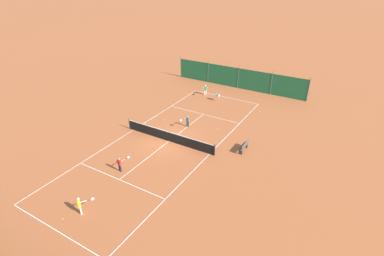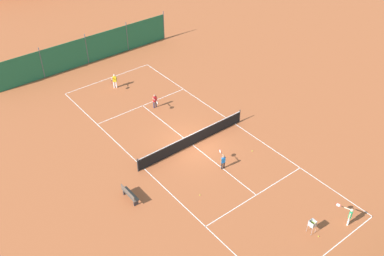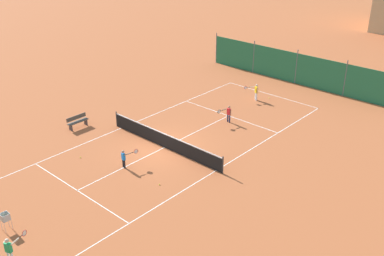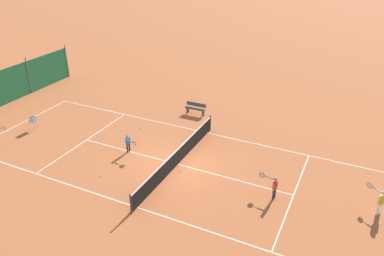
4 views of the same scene
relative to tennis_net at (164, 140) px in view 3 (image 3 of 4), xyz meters
name	(u,v)px [view 3 (image 3 of 4)]	position (x,y,z in m)	size (l,w,h in m)	color
ground_plane	(165,147)	(0.00, 0.00, -0.50)	(600.00, 600.00, 0.00)	#A8542D
court_line_markings	(165,147)	(0.00, 0.00, -0.50)	(8.25, 23.85, 0.01)	white
tennis_net	(164,140)	(0.00, 0.00, 0.00)	(9.18, 0.08, 1.06)	#2D2D2D
windscreen_fence_far	(296,68)	(0.00, 15.50, 0.81)	(17.28, 0.08, 2.90)	#236B42
player_near_service	(228,113)	(0.63, 5.53, 0.20)	(0.51, 0.98, 1.20)	#23284C
player_far_baseline	(256,91)	(-0.31, 10.14, 0.25)	(0.88, 0.86, 1.28)	white
player_far_service	(124,157)	(0.04, -3.19, 0.15)	(0.54, 0.91, 1.11)	black
player_near_baseline	(10,248)	(2.46, -11.31, 0.22)	(0.40, 1.07, 1.24)	white
tennis_ball_mid_court	(80,157)	(-2.76, -4.25, -0.47)	(0.07, 0.07, 0.07)	#CCE033
tennis_ball_service_box	(159,185)	(2.81, -3.17, -0.47)	(0.07, 0.07, 0.07)	#CCE033
tennis_ball_by_net_left	(269,98)	(0.31, 11.11, -0.47)	(0.07, 0.07, 0.07)	#CCE033
tennis_ball_alley_right	(176,147)	(0.52, 0.47, -0.47)	(0.07, 0.07, 0.07)	#CCE033
ball_hopper	(5,218)	(0.33, -10.39, 0.16)	(0.36, 0.36, 0.89)	#B7B7BC
courtside_bench	(78,121)	(-6.34, -1.88, -0.05)	(0.36, 1.50, 0.84)	#51473D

